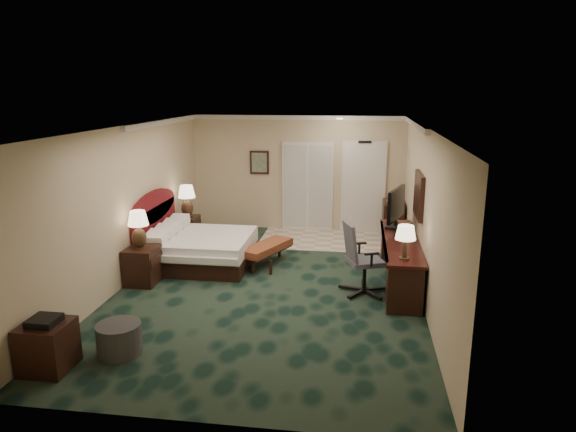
# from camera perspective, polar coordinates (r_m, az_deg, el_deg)

# --- Properties ---
(floor) EXTENTS (5.00, 7.50, 0.00)m
(floor) POSITION_cam_1_polar(r_m,az_deg,el_deg) (8.90, -1.95, -7.80)
(floor) COLOR black
(floor) RESTS_ON ground
(ceiling) EXTENTS (5.00, 7.50, 0.00)m
(ceiling) POSITION_cam_1_polar(r_m,az_deg,el_deg) (8.29, -2.10, 9.81)
(ceiling) COLOR silver
(ceiling) RESTS_ON wall_back
(wall_back) EXTENTS (5.00, 0.00, 2.70)m
(wall_back) POSITION_cam_1_polar(r_m,az_deg,el_deg) (12.13, 1.05, 4.74)
(wall_back) COLOR beige
(wall_back) RESTS_ON ground
(wall_front) EXTENTS (5.00, 0.00, 2.70)m
(wall_front) POSITION_cam_1_polar(r_m,az_deg,el_deg) (5.02, -9.52, -9.17)
(wall_front) COLOR beige
(wall_front) RESTS_ON ground
(wall_left) EXTENTS (0.00, 7.50, 2.70)m
(wall_left) POSITION_cam_1_polar(r_m,az_deg,el_deg) (9.25, -17.46, 1.15)
(wall_left) COLOR beige
(wall_left) RESTS_ON ground
(wall_right) EXTENTS (0.00, 7.50, 2.70)m
(wall_right) POSITION_cam_1_polar(r_m,az_deg,el_deg) (8.44, 14.95, 0.12)
(wall_right) COLOR beige
(wall_right) RESTS_ON ground
(crown_molding) EXTENTS (5.00, 7.50, 0.10)m
(crown_molding) POSITION_cam_1_polar(r_m,az_deg,el_deg) (8.29, -2.10, 9.46)
(crown_molding) COLOR silver
(crown_molding) RESTS_ON wall_back
(tile_patch) EXTENTS (3.20, 1.70, 0.01)m
(tile_patch) POSITION_cam_1_polar(r_m,az_deg,el_deg) (11.53, 4.95, -2.66)
(tile_patch) COLOR #B0A18C
(tile_patch) RESTS_ON ground
(headboard) EXTENTS (0.12, 2.00, 1.40)m
(headboard) POSITION_cam_1_polar(r_m,az_deg,el_deg) (10.27, -14.54, -1.15)
(headboard) COLOR #4F0E0B
(headboard) RESTS_ON ground
(entry_door) EXTENTS (1.02, 0.06, 2.18)m
(entry_door) POSITION_cam_1_polar(r_m,az_deg,el_deg) (12.07, 8.36, 3.10)
(entry_door) COLOR silver
(entry_door) RESTS_ON ground
(closet_doors) EXTENTS (1.20, 0.06, 2.10)m
(closet_doors) POSITION_cam_1_polar(r_m,az_deg,el_deg) (12.12, 2.19, 3.29)
(closet_doors) COLOR #B5B4B1
(closet_doors) RESTS_ON ground
(wall_art) EXTENTS (0.45, 0.06, 0.55)m
(wall_art) POSITION_cam_1_polar(r_m,az_deg,el_deg) (12.20, -3.19, 5.96)
(wall_art) COLOR #425951
(wall_art) RESTS_ON wall_back
(wall_mirror) EXTENTS (0.05, 0.95, 0.75)m
(wall_mirror) POSITION_cam_1_polar(r_m,az_deg,el_deg) (8.97, 14.34, 2.28)
(wall_mirror) COLOR white
(wall_mirror) RESTS_ON wall_right
(bed) EXTENTS (1.84, 1.70, 0.58)m
(bed) POSITION_cam_1_polar(r_m,az_deg,el_deg) (10.00, -9.45, -3.73)
(bed) COLOR white
(bed) RESTS_ON ground
(nightstand_near) EXTENTS (0.51, 0.59, 0.64)m
(nightstand_near) POSITION_cam_1_polar(r_m,az_deg,el_deg) (9.28, -15.85, -5.31)
(nightstand_near) COLOR black
(nightstand_near) RESTS_ON ground
(nightstand_far) EXTENTS (0.48, 0.55, 0.60)m
(nightstand_far) POSITION_cam_1_polar(r_m,az_deg,el_deg) (11.41, -11.17, -1.54)
(nightstand_far) COLOR black
(nightstand_far) RESTS_ON ground
(lamp_near) EXTENTS (0.39, 0.39, 0.66)m
(lamp_near) POSITION_cam_1_polar(r_m,az_deg,el_deg) (9.07, -16.26, -1.48)
(lamp_near) COLOR black
(lamp_near) RESTS_ON nightstand_near
(lamp_far) EXTENTS (0.37, 0.37, 0.70)m
(lamp_far) POSITION_cam_1_polar(r_m,az_deg,el_deg) (11.23, -11.17, 1.61)
(lamp_far) COLOR black
(lamp_far) RESTS_ON nightstand_far
(bed_bench) EXTENTS (0.90, 1.30, 0.42)m
(bed_bench) POSITION_cam_1_polar(r_m,az_deg,el_deg) (9.88, -2.37, -4.27)
(bed_bench) COLOR maroon
(bed_bench) RESTS_ON ground
(ottoman) EXTENTS (0.74, 0.74, 0.40)m
(ottoman) POSITION_cam_1_polar(r_m,az_deg,el_deg) (7.06, -18.24, -12.84)
(ottoman) COLOR #2A2A2C
(ottoman) RESTS_ON ground
(side_table) EXTENTS (0.55, 0.55, 0.60)m
(side_table) POSITION_cam_1_polar(r_m,az_deg,el_deg) (6.97, -25.17, -13.00)
(side_table) COLOR black
(side_table) RESTS_ON ground
(desk) EXTENTS (0.59, 2.75, 0.79)m
(desk) POSITION_cam_1_polar(r_m,az_deg,el_deg) (9.10, 12.26, -4.96)
(desk) COLOR black
(desk) RESTS_ON ground
(tv) EXTENTS (0.39, 0.93, 0.75)m
(tv) POSITION_cam_1_polar(r_m,az_deg,el_deg) (9.61, 11.92, 0.85)
(tv) COLOR black
(tv) RESTS_ON desk
(desk_lamp) EXTENTS (0.33, 0.33, 0.54)m
(desk_lamp) POSITION_cam_1_polar(r_m,az_deg,el_deg) (7.90, 12.89, -2.86)
(desk_lamp) COLOR black
(desk_lamp) RESTS_ON desk
(desk_chair) EXTENTS (0.89, 0.86, 1.21)m
(desk_chair) POSITION_cam_1_polar(r_m,az_deg,el_deg) (8.52, 8.56, -4.63)
(desk_chair) COLOR #4D4C54
(desk_chair) RESTS_ON ground
(minibar) EXTENTS (0.45, 0.81, 0.85)m
(minibar) POSITION_cam_1_polar(r_m,az_deg,el_deg) (11.72, 11.56, -0.49)
(minibar) COLOR black
(minibar) RESTS_ON ground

